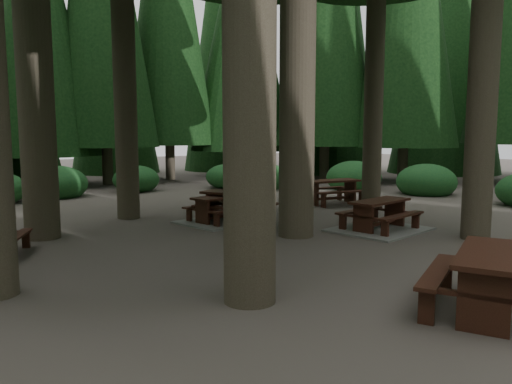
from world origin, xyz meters
TOP-DOWN VIEW (x-y plane):
  - ground at (0.00, 0.00)m, footprint 80.00×80.00m
  - picnic_table_a at (2.95, -0.53)m, footprint 2.56×2.23m
  - picnic_table_c at (0.32, 2.82)m, footprint 2.45×2.15m
  - picnic_table_d at (5.38, 3.66)m, footprint 2.18×1.87m
  - picnic_table_e at (-0.44, -5.31)m, footprint 2.50×2.31m
  - picnic_table_f at (0.68, 2.60)m, footprint 2.29×2.45m
  - shrub_ring at (0.70, 0.75)m, footprint 23.86×24.64m

SIDE VIEW (x-z plane):
  - ground at x=0.00m, z-range 0.00..0.00m
  - picnic_table_c at x=0.32m, z-range -0.12..0.61m
  - picnic_table_a at x=2.95m, z-range -0.13..0.66m
  - shrub_ring at x=0.70m, z-range -0.35..1.15m
  - picnic_table_d at x=5.38m, z-range 0.14..0.97m
  - picnic_table_f at x=0.68m, z-range 0.14..0.98m
  - picnic_table_e at x=-0.44m, z-range 0.14..1.01m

